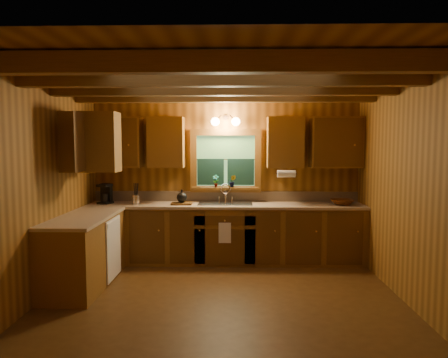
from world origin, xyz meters
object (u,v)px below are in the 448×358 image
object	(u,v)px
wicker_basket	(342,202)
cutting_board	(182,203)
coffee_maker	(106,194)
sink	(225,207)

from	to	relation	value
wicker_basket	cutting_board	bearing A→B (deg)	179.91
coffee_maker	cutting_board	bearing A→B (deg)	13.96
wicker_basket	coffee_maker	bearing A→B (deg)	178.79
coffee_maker	cutting_board	size ratio (longest dim) A/B	0.98
cutting_board	wicker_basket	distance (m)	2.42
sink	coffee_maker	xyz separation A→B (m)	(-1.85, 0.00, 0.19)
wicker_basket	sink	bearing A→B (deg)	177.54
cutting_board	wicker_basket	bearing A→B (deg)	-1.15
sink	wicker_basket	bearing A→B (deg)	-2.46
cutting_board	wicker_basket	xyz separation A→B (m)	(2.42, -0.00, 0.03)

